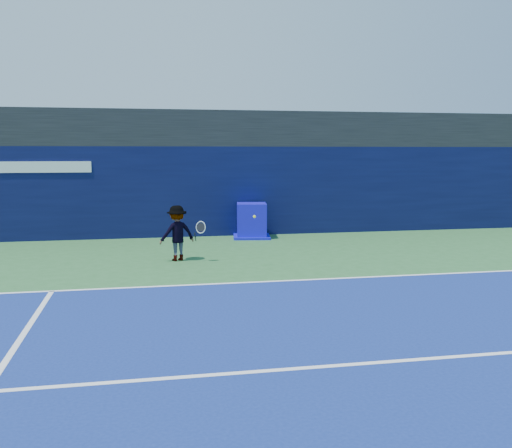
# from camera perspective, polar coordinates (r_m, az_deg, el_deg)

# --- Properties ---
(ground) EXTENTS (80.00, 80.00, 0.00)m
(ground) POSITION_cam_1_polar(r_m,az_deg,el_deg) (9.86, 7.81, -9.51)
(ground) COLOR #2C6330
(ground) RESTS_ON ground
(baseline) EXTENTS (24.00, 0.10, 0.01)m
(baseline) POSITION_cam_1_polar(r_m,az_deg,el_deg) (12.63, 3.40, -5.67)
(baseline) COLOR white
(baseline) RESTS_ON ground
(service_line) EXTENTS (24.00, 0.10, 0.01)m
(service_line) POSITION_cam_1_polar(r_m,az_deg,el_deg) (8.09, 12.51, -13.35)
(service_line) COLOR white
(service_line) RESTS_ON ground
(stadium_band) EXTENTS (36.00, 3.00, 1.20)m
(stadium_band) POSITION_cam_1_polar(r_m,az_deg,el_deg) (20.67, -2.48, 9.38)
(stadium_band) COLOR black
(stadium_band) RESTS_ON back_wall_assembly
(back_wall_assembly) EXTENTS (36.00, 1.03, 3.00)m
(back_wall_assembly) POSITION_cam_1_polar(r_m,az_deg,el_deg) (19.71, -2.03, 3.38)
(back_wall_assembly) COLOR #090D35
(back_wall_assembly) RESTS_ON ground
(equipment_cart) EXTENTS (1.35, 1.35, 1.14)m
(equipment_cart) POSITION_cam_1_polar(r_m,az_deg,el_deg) (18.82, -0.45, 0.20)
(equipment_cart) COLOR #150DC2
(equipment_cart) RESTS_ON ground
(tennis_player) EXTENTS (1.25, 0.79, 1.45)m
(tennis_player) POSITION_cam_1_polar(r_m,az_deg,el_deg) (14.97, -7.89, -0.91)
(tennis_player) COLOR white
(tennis_player) RESTS_ON ground
(tennis_ball) EXTENTS (0.07, 0.07, 0.07)m
(tennis_ball) POSITION_cam_1_polar(r_m,az_deg,el_deg) (14.05, -0.16, 0.75)
(tennis_ball) COLOR yellow
(tennis_ball) RESTS_ON ground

